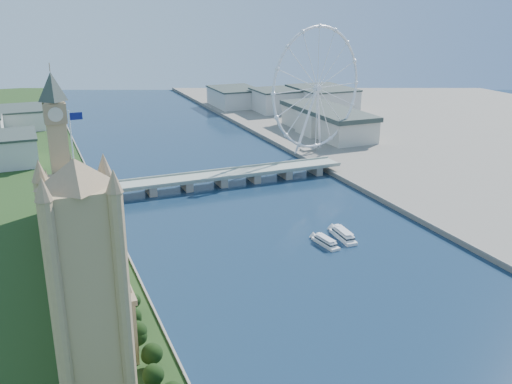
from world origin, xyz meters
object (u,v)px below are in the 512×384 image
victoria_tower (86,278)px  london_eye (317,88)px  tour_boat_far (343,239)px  tour_boat_near (325,245)px

victoria_tower → london_eye: size_ratio=0.90×
victoria_tower → tour_boat_far: victoria_tower is taller
victoria_tower → tour_boat_near: 192.97m
victoria_tower → london_eye: bearing=49.6°
victoria_tower → tour_boat_near: (155.68, 100.16, -54.49)m
london_eye → tour_boat_far: bearing=-113.2°
london_eye → tour_boat_near: london_eye is taller
tour_boat_near → london_eye: bearing=56.8°
victoria_tower → tour_boat_far: (171.42, 104.90, -54.49)m
tour_boat_near → tour_boat_far: bearing=10.0°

